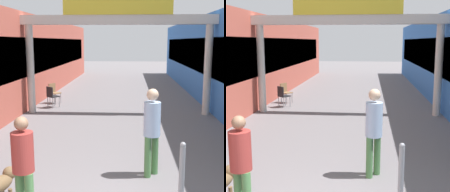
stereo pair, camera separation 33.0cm
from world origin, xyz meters
The scene contains 7 objects.
storefront_left centered at (-5.09, 11.00, 1.93)m, with size 3.00×26.00×3.86m.
arcade_sign_gateway centered at (0.00, 8.49, 3.07)m, with size 7.40×0.47×4.33m.
pedestrian_with_dog centered at (-1.15, 1.22, 0.93)m, with size 0.47×0.47×1.63m.
pedestrian_companion centered at (0.93, 2.91, 1.05)m, with size 0.48×0.48×1.82m.
bollard_post_metal centered at (1.40, 1.91, 0.54)m, with size 0.10×0.10×1.06m.
cafe_chair_black_nearer centered at (-2.78, 9.37, 0.54)m, with size 0.56×0.56×0.89m.
cafe_chair_wood_farther centered at (-2.92, 10.30, 0.54)m, with size 0.55×0.55×0.89m.
Camera 2 is at (0.82, -3.20, 2.74)m, focal length 50.00 mm.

